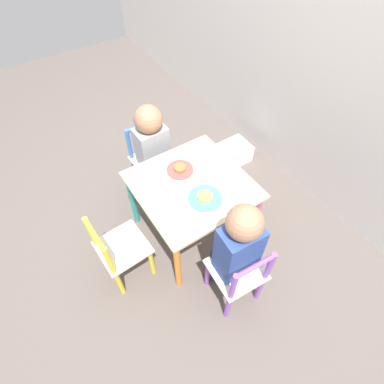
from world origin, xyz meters
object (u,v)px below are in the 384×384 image
object	(u,v)px
child_right	(236,246)
storage_bin	(233,153)
plate_right	(205,198)
chair_blue	(151,161)
plate_left	(180,169)
chair_yellow	(120,251)
chair_purple	(238,275)
kids_table	(192,191)
child_left	(153,145)

from	to	relation	value
child_right	storage_bin	bearing A→B (deg)	-125.44
storage_bin	plate_right	bearing A→B (deg)	-51.94
chair_blue	child_right	xyz separation A→B (m)	(0.94, -0.02, 0.21)
plate_left	plate_right	size ratio (longest dim) A/B	0.85
chair_yellow	child_right	world-z (taller)	child_right
chair_blue	plate_right	world-z (taller)	chair_blue
chair_blue	plate_right	size ratio (longest dim) A/B	2.82
chair_purple	child_right	distance (m)	0.22
kids_table	chair_yellow	size ratio (longest dim) A/B	1.18
child_right	plate_left	world-z (taller)	child_right
kids_table	storage_bin	xyz separation A→B (m)	(-0.39, 0.66, -0.34)
kids_table	plate_left	bearing A→B (deg)	180.00
child_left	plate_left	distance (m)	0.32
chair_yellow	plate_right	bearing A→B (deg)	-104.35
child_left	storage_bin	size ratio (longest dim) A/B	2.83
child_right	plate_left	distance (m)	0.57
chair_purple	plate_right	bearing A→B (deg)	-91.48
storage_bin	plate_left	bearing A→B (deg)	-68.33
plate_left	kids_table	bearing A→B (deg)	-0.00
kids_table	child_left	bearing A→B (deg)	-178.47
plate_left	storage_bin	world-z (taller)	plate_left
plate_right	storage_bin	world-z (taller)	plate_right
kids_table	chair_blue	bearing A→B (deg)	-178.47
plate_left	child_right	bearing A→B (deg)	-3.41
child_right	plate_right	size ratio (longest dim) A/B	4.20
chair_blue	plate_left	xyz separation A→B (m)	(0.38, 0.01, 0.23)
plate_left	plate_right	world-z (taller)	same
chair_blue	plate_left	size ratio (longest dim) A/B	3.34
chair_purple	chair_yellow	xyz separation A→B (m)	(-0.47, -0.46, 0.00)
child_right	chair_yellow	bearing A→B (deg)	-37.11
chair_blue	chair_yellow	world-z (taller)	same
kids_table	child_right	world-z (taller)	child_right
chair_yellow	storage_bin	world-z (taller)	chair_yellow
chair_yellow	storage_bin	bearing A→B (deg)	-73.42
child_left	child_right	xyz separation A→B (m)	(0.88, -0.02, 0.02)
chair_yellow	child_left	bearing A→B (deg)	-49.37
chair_blue	child_left	size ratio (longest dim) A/B	0.72
kids_table	plate_left	distance (m)	0.15
child_left	kids_table	bearing A→B (deg)	-90.00
child_right	storage_bin	world-z (taller)	child_right
chair_purple	child_left	bearing A→B (deg)	-87.23
child_left	child_right	world-z (taller)	child_right
kids_table	storage_bin	distance (m)	0.84
chair_blue	chair_purple	world-z (taller)	same
chair_blue	storage_bin	world-z (taller)	chair_blue
child_right	kids_table	bearing A→B (deg)	-90.00
chair_yellow	plate_left	bearing A→B (deg)	-76.02
kids_table	child_left	world-z (taller)	child_left
kids_table	storage_bin	world-z (taller)	kids_table
chair_yellow	plate_right	xyz separation A→B (m)	(0.10, 0.50, 0.23)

